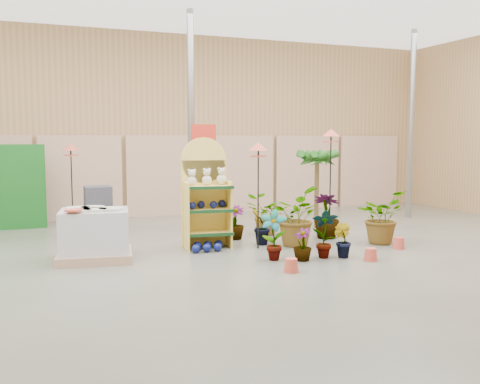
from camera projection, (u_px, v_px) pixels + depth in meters
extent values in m
cube|color=#53544B|center=(258.00, 273.00, 7.88)|extent=(15.00, 12.00, 0.10)
cube|color=#9C784D|center=(163.00, 125.00, 13.26)|extent=(15.00, 0.10, 4.50)
cylinder|color=gray|center=(411.00, 125.00, 12.86)|extent=(0.14, 0.14, 4.50)
cylinder|color=gray|center=(191.00, 122.00, 10.89)|extent=(0.14, 0.14, 4.50)
cube|color=tan|center=(81.00, 178.00, 12.55)|extent=(1.90, 0.06, 2.00)
cube|color=tan|center=(165.00, 176.00, 13.27)|extent=(1.90, 0.06, 2.00)
cube|color=tan|center=(240.00, 174.00, 13.98)|extent=(1.90, 0.06, 2.00)
cube|color=tan|center=(308.00, 172.00, 14.70)|extent=(1.90, 0.06, 2.00)
cube|color=tan|center=(369.00, 170.00, 15.41)|extent=(1.90, 0.06, 2.00)
cube|color=#E5C556|center=(204.00, 203.00, 9.57)|extent=(0.82, 0.17, 1.54)
cylinder|color=#E5C556|center=(204.00, 160.00, 9.50)|extent=(0.82, 0.17, 0.82)
cube|color=#E5C556|center=(208.00, 233.00, 9.40)|extent=(0.83, 0.54, 0.04)
cube|color=#0F3819|center=(212.00, 235.00, 9.19)|extent=(0.78, 0.12, 0.05)
cube|color=#E5C556|center=(208.00, 210.00, 9.36)|extent=(0.83, 0.54, 0.04)
cube|color=#0F3819|center=(212.00, 211.00, 9.15)|extent=(0.78, 0.12, 0.05)
cube|color=#E5C556|center=(208.00, 187.00, 9.32)|extent=(0.83, 0.54, 0.04)
cube|color=#0F3819|center=(212.00, 188.00, 9.11)|extent=(0.78, 0.12, 0.05)
cube|color=#E5C556|center=(187.00, 216.00, 9.23)|extent=(0.09, 0.45, 1.18)
cube|color=#E5C556|center=(229.00, 214.00, 9.51)|extent=(0.09, 0.45, 1.18)
sphere|color=beige|center=(192.00, 181.00, 9.27)|extent=(0.16, 0.16, 0.16)
sphere|color=beige|center=(192.00, 173.00, 9.25)|extent=(0.13, 0.13, 0.13)
sphere|color=beige|center=(207.00, 180.00, 9.36)|extent=(0.17, 0.17, 0.17)
sphere|color=beige|center=(207.00, 172.00, 9.35)|extent=(0.13, 0.13, 0.13)
sphere|color=beige|center=(222.00, 180.00, 9.46)|extent=(0.18, 0.18, 0.18)
sphere|color=beige|center=(222.00, 172.00, 9.44)|extent=(0.13, 0.13, 0.13)
sphere|color=#0B1454|center=(192.00, 206.00, 9.23)|extent=(0.14, 0.14, 0.14)
sphere|color=#0B1454|center=(201.00, 204.00, 9.40)|extent=(0.14, 0.14, 0.14)
sphere|color=#0B1454|center=(214.00, 205.00, 9.37)|extent=(0.14, 0.14, 0.14)
sphere|color=#0B1454|center=(222.00, 204.00, 9.54)|extent=(0.14, 0.14, 0.14)
sphere|color=#0B1454|center=(196.00, 249.00, 8.99)|extent=(0.15, 0.15, 0.15)
sphere|color=#0B1454|center=(197.00, 246.00, 9.24)|extent=(0.15, 0.15, 0.15)
sphere|color=#0B1454|center=(207.00, 248.00, 9.06)|extent=(0.15, 0.15, 0.15)
sphere|color=#0B1454|center=(208.00, 245.00, 9.31)|extent=(0.15, 0.15, 0.15)
sphere|color=#0B1454|center=(218.00, 247.00, 9.12)|extent=(0.15, 0.15, 0.15)
sphere|color=#0B1454|center=(218.00, 244.00, 9.38)|extent=(0.15, 0.15, 0.15)
cube|color=tan|center=(95.00, 256.00, 8.48)|extent=(1.26, 1.11, 0.14)
cube|color=silver|center=(95.00, 231.00, 8.44)|extent=(1.16, 1.00, 0.66)
cylinder|color=#BDB99E|center=(79.00, 211.00, 8.19)|extent=(0.38, 0.38, 0.04)
cylinder|color=#BDB99E|center=(95.00, 210.00, 8.27)|extent=(0.38, 0.38, 0.04)
cylinder|color=#BDB99E|center=(111.00, 209.00, 8.36)|extent=(0.38, 0.38, 0.04)
cylinder|color=#BDB99E|center=(78.00, 208.00, 8.45)|extent=(0.38, 0.38, 0.04)
cylinder|color=#BDB99E|center=(93.00, 208.00, 8.54)|extent=(0.38, 0.38, 0.04)
cube|color=#2A2B32|center=(99.00, 224.00, 10.44)|extent=(0.50, 0.50, 0.50)
cube|color=#2A2B32|center=(98.00, 199.00, 10.39)|extent=(0.50, 0.50, 0.50)
cylinder|color=gray|center=(203.00, 180.00, 10.58)|extent=(0.05, 0.05, 2.20)
cube|color=red|center=(204.00, 135.00, 10.45)|extent=(0.50, 0.03, 0.40)
cylinder|color=black|center=(258.00, 203.00, 9.31)|extent=(0.02, 0.02, 1.62)
cylinder|color=#C74837|center=(258.00, 156.00, 9.23)|extent=(0.30, 0.30, 0.02)
cone|color=#C74837|center=(258.00, 146.00, 9.21)|extent=(0.34, 0.34, 0.14)
cylinder|color=black|center=(330.00, 191.00, 10.13)|extent=(0.02, 0.02, 1.86)
cylinder|color=#C74837|center=(331.00, 142.00, 10.03)|extent=(0.30, 0.30, 0.02)
cone|color=#C74837|center=(331.00, 133.00, 10.02)|extent=(0.34, 0.34, 0.14)
cylinder|color=black|center=(72.00, 194.00, 10.97)|extent=(0.02, 0.02, 1.58)
cylinder|color=#C74837|center=(71.00, 155.00, 10.89)|extent=(0.30, 0.30, 0.02)
cone|color=#C74837|center=(71.00, 147.00, 10.87)|extent=(0.34, 0.34, 0.14)
cylinder|color=brown|center=(317.00, 195.00, 11.46)|extent=(0.10, 0.10, 1.43)
imported|color=#184F12|center=(273.00, 235.00, 8.45)|extent=(0.51, 0.48, 0.80)
imported|color=#184F12|center=(294.00, 216.00, 9.63)|extent=(1.15, 1.21, 1.05)
imported|color=#184F12|center=(327.00, 216.00, 10.33)|extent=(0.69, 0.69, 0.88)
imported|color=#184F12|center=(261.00, 227.00, 9.67)|extent=(0.46, 0.43, 0.66)
imported|color=#184F12|center=(265.00, 215.00, 10.68)|extent=(0.82, 0.74, 0.80)
imported|color=#184F12|center=(303.00, 245.00, 8.43)|extent=(0.37, 0.37, 0.52)
imported|color=#184F12|center=(325.00, 233.00, 8.62)|extent=(0.50, 0.42, 0.80)
imported|color=#184F12|center=(342.00, 240.00, 8.67)|extent=(0.30, 0.35, 0.56)
imported|color=#184F12|center=(381.00, 217.00, 9.83)|extent=(1.14, 1.09, 0.98)
imported|color=#184F12|center=(235.00, 222.00, 10.22)|extent=(0.49, 0.49, 0.65)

